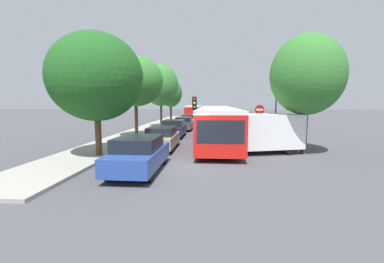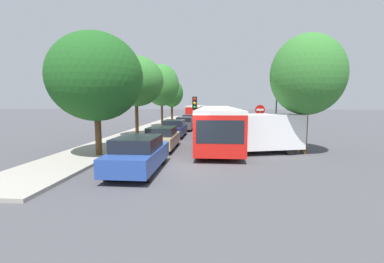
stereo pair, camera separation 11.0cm
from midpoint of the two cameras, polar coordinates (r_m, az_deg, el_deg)
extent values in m
plane|color=#47474C|center=(12.37, -2.61, -7.57)|extent=(200.00, 200.00, 0.00)
cube|color=#9E998E|center=(30.99, -8.98, 0.98)|extent=(3.20, 46.19, 0.14)
cube|color=red|center=(17.24, 5.55, 0.91)|extent=(2.67, 9.79, 2.11)
cube|color=black|center=(17.20, 5.56, 2.17)|extent=(2.69, 9.40, 0.93)
cube|color=silver|center=(17.16, 5.59, 4.76)|extent=(2.67, 9.79, 0.21)
cube|color=red|center=(26.47, 5.08, 2.86)|extent=(2.66, 6.70, 2.11)
cube|color=black|center=(26.44, 5.08, 3.68)|extent=(2.68, 6.43, 0.93)
cube|color=silver|center=(26.42, 5.10, 5.36)|extent=(2.66, 6.70, 0.21)
cylinder|color=black|center=(22.62, 5.23, 2.24)|extent=(1.95, 1.04, 1.94)
cube|color=black|center=(12.39, 6.09, -0.10)|extent=(2.31, 0.11, 1.13)
cylinder|color=black|center=(14.32, 10.23, -3.63)|extent=(0.31, 1.03, 1.03)
cylinder|color=black|center=(14.26, 1.37, -3.57)|extent=(0.31, 1.03, 1.03)
cylinder|color=black|center=(20.49, 8.40, -0.56)|extent=(0.31, 1.03, 1.03)
cylinder|color=black|center=(20.44, 2.23, -0.51)|extent=(0.31, 1.03, 1.03)
cylinder|color=black|center=(26.57, 7.43, 1.06)|extent=(0.31, 1.03, 1.03)
cylinder|color=black|center=(26.54, 2.68, 1.10)|extent=(0.31, 1.03, 1.03)
cube|color=red|center=(48.24, 0.62, 4.39)|extent=(2.95, 11.20, 1.93)
cube|color=black|center=(48.23, 0.62, 4.80)|extent=(2.95, 10.65, 0.81)
cube|color=silver|center=(48.21, 0.62, 5.65)|extent=(2.95, 11.20, 0.19)
cylinder|color=black|center=(52.03, -0.07, 3.72)|extent=(0.33, 0.98, 0.97)
cylinder|color=black|center=(51.81, 2.21, 3.70)|extent=(0.33, 0.98, 0.97)
cylinder|color=black|center=(45.10, -1.16, 3.29)|extent=(0.33, 0.98, 0.97)
cylinder|color=black|center=(44.86, 1.46, 3.27)|extent=(0.33, 0.98, 0.97)
cube|color=#284799|center=(11.44, -11.93, -5.62)|extent=(1.90, 4.45, 0.72)
cube|color=black|center=(11.22, -12.16, -2.56)|extent=(1.74, 2.33, 0.55)
cylinder|color=black|center=(13.06, -13.45, -5.47)|extent=(0.24, 0.68, 0.68)
cylinder|color=black|center=(12.66, -6.61, -5.71)|extent=(0.24, 0.68, 0.68)
cylinder|color=black|center=(10.47, -18.34, -8.60)|extent=(0.24, 0.68, 0.68)
cylinder|color=black|center=(9.97, -9.84, -9.12)|extent=(0.24, 0.68, 0.68)
cube|color=tan|center=(16.58, -6.84, -1.91)|extent=(1.79, 4.18, 0.68)
cube|color=black|center=(16.41, -6.94, 0.10)|extent=(1.64, 2.19, 0.52)
cylinder|color=black|center=(18.07, -8.29, -2.13)|extent=(0.22, 0.64, 0.64)
cylinder|color=black|center=(17.79, -3.62, -2.21)|extent=(0.22, 0.64, 0.64)
cylinder|color=black|center=(15.51, -10.50, -3.59)|extent=(0.22, 0.64, 0.64)
cylinder|color=black|center=(15.19, -5.08, -3.72)|extent=(0.22, 0.64, 0.64)
cube|color=navy|center=(22.45, -4.19, 0.35)|extent=(1.83, 4.28, 0.69)
cube|color=black|center=(22.29, -4.25, 1.89)|extent=(1.68, 2.25, 0.53)
cylinder|color=black|center=(23.95, -5.48, 0.04)|extent=(0.23, 0.65, 0.65)
cylinder|color=black|center=(23.73, -1.86, 0.01)|extent=(0.23, 0.65, 0.65)
cylinder|color=black|center=(21.28, -6.78, -0.79)|extent=(0.23, 0.65, 0.65)
cylinder|color=black|center=(21.03, -2.71, -0.83)|extent=(0.23, 0.65, 0.65)
cube|color=#47474C|center=(27.82, -1.90, 1.51)|extent=(1.77, 4.13, 0.67)
cube|color=black|center=(27.67, -1.92, 2.70)|extent=(1.62, 2.17, 0.51)
cylinder|color=black|center=(29.23, -3.03, 1.20)|extent=(0.22, 0.63, 0.63)
cylinder|color=black|center=(29.07, -0.16, 1.18)|extent=(0.22, 0.63, 0.63)
cylinder|color=black|center=(26.64, -3.79, 0.68)|extent=(0.22, 0.63, 0.63)
cylinder|color=black|center=(26.46, -0.65, 0.66)|extent=(0.22, 0.63, 0.63)
cube|color=#B7BABF|center=(33.70, -0.86, 2.36)|extent=(1.73, 4.04, 0.65)
cube|color=black|center=(33.57, -0.87, 3.33)|extent=(1.58, 2.12, 0.50)
cylinder|color=black|center=(35.07, -1.82, 2.08)|extent=(0.21, 0.62, 0.61)
cylinder|color=black|center=(34.94, 0.52, 2.07)|extent=(0.21, 0.62, 0.61)
cylinder|color=black|center=(32.52, -2.34, 1.73)|extent=(0.21, 0.62, 0.61)
cylinder|color=black|center=(32.38, 0.19, 1.71)|extent=(0.21, 0.62, 0.61)
cube|color=white|center=(15.84, 15.72, 0.11)|extent=(4.48, 3.02, 2.00)
cube|color=white|center=(14.95, 7.06, -1.88)|extent=(1.37, 2.07, 1.00)
cylinder|color=black|center=(14.38, 9.59, -4.20)|extent=(0.76, 0.42, 0.72)
cylinder|color=black|center=(15.94, 7.47, -3.12)|extent=(0.76, 0.42, 0.72)
cylinder|color=black|center=(15.83, 20.87, -3.56)|extent=(0.76, 0.42, 0.72)
cylinder|color=black|center=(17.26, 17.94, -2.64)|extent=(0.76, 0.42, 0.72)
cylinder|color=#56595E|center=(18.00, 0.39, 2.34)|extent=(0.12, 0.12, 3.40)
cube|color=black|center=(17.96, 0.39, 6.32)|extent=(0.32, 0.24, 0.90)
sphere|color=red|center=(17.81, 0.35, 7.22)|extent=(0.18, 0.18, 0.18)
sphere|color=#EAAD14|center=(17.81, 0.35, 6.32)|extent=(0.18, 0.18, 0.18)
sphere|color=green|center=(17.81, 0.35, 5.41)|extent=(0.18, 0.18, 0.18)
cylinder|color=#56595E|center=(19.44, 14.52, 0.96)|extent=(0.08, 0.08, 2.40)
cylinder|color=red|center=(19.36, 14.63, 4.70)|extent=(0.70, 0.03, 0.70)
cube|color=white|center=(19.34, 14.64, 4.70)|extent=(0.50, 0.04, 0.14)
cylinder|color=#56595E|center=(18.96, 17.89, 2.54)|extent=(0.10, 0.10, 3.60)
cube|color=#197A38|center=(18.93, 18.05, 7.07)|extent=(0.36, 1.38, 0.28)
cube|color=#197A38|center=(18.92, 18.01, 6.04)|extent=(0.36, 1.38, 0.28)
cube|color=#197A38|center=(18.93, 17.97, 5.01)|extent=(0.36, 1.38, 0.28)
cylinder|color=#51381E|center=(14.89, -20.30, -0.51)|extent=(0.34, 0.34, 2.59)
ellipsoid|color=#1E561E|center=(14.85, -20.78, 11.27)|extent=(4.95, 4.95, 4.69)
ellipsoid|color=#33752D|center=(15.42, -21.08, 8.44)|extent=(2.97, 2.97, 2.58)
cylinder|color=#51381E|center=(21.96, -12.41, 2.66)|extent=(0.28, 0.28, 3.19)
ellipsoid|color=#33752D|center=(21.98, -12.61, 10.86)|extent=(4.53, 4.53, 4.13)
ellipsoid|color=#1E561E|center=(22.11, -10.82, 9.27)|extent=(2.72, 2.72, 2.27)
cylinder|color=#51381E|center=(30.78, -6.98, 3.82)|extent=(0.26, 0.26, 3.19)
ellipsoid|color=#33752D|center=(30.81, -7.06, 10.16)|extent=(4.11, 4.11, 4.83)
ellipsoid|color=#286623|center=(31.06, -7.00, 8.79)|extent=(2.46, 2.46, 2.66)
cylinder|color=#51381E|center=(39.44, -4.79, 4.16)|extent=(0.35, 0.35, 2.82)
ellipsoid|color=#286623|center=(39.43, -4.84, 8.49)|extent=(3.42, 3.42, 4.18)
cylinder|color=#51381E|center=(16.38, 23.51, 0.42)|extent=(0.34, 0.34, 2.85)
ellipsoid|color=#33752D|center=(16.38, 24.02, 11.43)|extent=(4.13, 4.13, 4.58)
camera|label=1|loc=(0.06, -90.20, -0.02)|focal=24.00mm
camera|label=2|loc=(0.06, 89.80, 0.02)|focal=24.00mm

